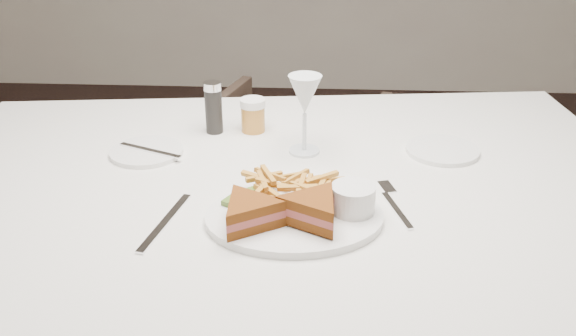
# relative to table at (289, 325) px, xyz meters

# --- Properties ---
(table) EXTENTS (1.58, 1.14, 0.75)m
(table) POSITION_rel_table_xyz_m (0.00, 0.00, 0.00)
(table) COLOR silver
(table) RESTS_ON ground
(chair_far) EXTENTS (0.74, 0.72, 0.62)m
(chair_far) POSITION_rel_table_xyz_m (-0.05, 0.92, -0.06)
(chair_far) COLOR #47362B
(chair_far) RESTS_ON ground
(table_setting) EXTENTS (0.81, 0.58, 0.18)m
(table_setting) POSITION_rel_table_xyz_m (0.00, -0.06, 0.41)
(table_setting) COLOR white
(table_setting) RESTS_ON table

